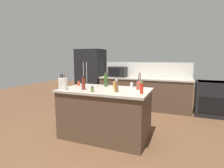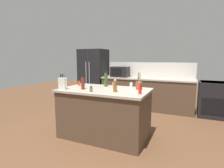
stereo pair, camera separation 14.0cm
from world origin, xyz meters
The scene contains 17 objects.
ground_plane centered at (0.00, 0.00, 0.00)m, with size 14.00×14.00×0.00m, color brown.
back_counter_run centered at (0.30, 2.20, 0.47)m, with size 2.74×0.66×0.94m.
wall_backsplash centered at (0.30, 2.52, 1.17)m, with size 2.70×0.03×0.46m, color beige.
kitchen_island centered at (0.00, 0.00, 0.47)m, with size 1.69×1.00×0.94m.
refrigerator centered at (-1.54, 2.25, 0.91)m, with size 0.86×0.75×1.82m.
range_oven centered at (2.09, 2.20, 0.47)m, with size 0.76×0.65×0.92m.
microwave centered at (-0.55, 2.20, 1.10)m, with size 0.54×0.39×0.32m.
knife_block centered at (-0.70, -0.36, 1.05)m, with size 0.15×0.13×0.29m.
utensil_crock centered at (0.61, 0.22, 1.02)m, with size 0.12×0.12×0.32m.
olive_oil_bottle centered at (-0.11, 0.28, 1.09)m, with size 0.07×0.07×0.31m.
spice_jar_paprika centered at (-0.70, 0.17, 0.99)m, with size 0.06×0.06×0.11m.
pepper_grinder centered at (0.30, -0.18, 1.04)m, with size 0.06×0.06×0.22m.
vinegar_bottle centered at (-0.36, -0.20, 1.06)m, with size 0.07×0.07×0.25m.
hot_sauce_bottle centered at (0.74, -0.18, 1.03)m, with size 0.05×0.05×0.19m.
spice_jar_oregano centered at (-0.09, -0.35, 0.99)m, with size 0.05×0.05×0.10m.
honey_jar centered at (0.17, 0.07, 1.01)m, with size 0.07×0.07×0.15m.
salt_shaker centered at (0.45, 0.27, 1.00)m, with size 0.06×0.06×0.12m.
Camera 1 is at (1.34, -3.00, 1.52)m, focal length 28.00 mm.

